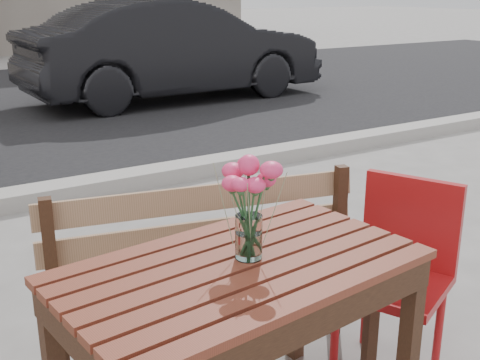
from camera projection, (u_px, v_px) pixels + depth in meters
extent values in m
cube|color=#9B9793|center=(15.00, 199.00, 4.23)|extent=(30.00, 0.25, 0.12)
cube|color=maroon|center=(241.00, 267.00, 1.83)|extent=(1.16, 0.76, 0.03)
cube|color=black|center=(409.00, 346.00, 2.02)|extent=(0.06, 0.06, 0.65)
cube|color=black|center=(297.00, 285.00, 2.44)|extent=(0.06, 0.06, 0.65)
cube|color=#90694A|center=(219.00, 287.00, 2.25)|extent=(1.33, 0.61, 0.03)
cube|color=#90694A|center=(204.00, 216.00, 2.36)|extent=(1.26, 0.30, 0.35)
cube|color=black|center=(372.00, 324.00, 2.37)|extent=(0.05, 0.05, 0.42)
cube|color=black|center=(55.00, 299.00, 2.20)|extent=(0.05, 0.05, 0.78)
cube|color=black|center=(338.00, 253.00, 2.58)|extent=(0.05, 0.05, 0.78)
cube|color=#9F1315|center=(392.00, 284.00, 2.30)|extent=(0.51, 0.51, 0.04)
cube|color=#9F1315|center=(411.00, 221.00, 2.38)|extent=(0.19, 0.37, 0.37)
cylinder|color=#9F1315|center=(335.00, 337.00, 2.32)|extent=(0.03, 0.03, 0.38)
cylinder|color=#9F1315|center=(366.00, 304.00, 2.57)|extent=(0.03, 0.03, 0.38)
cylinder|color=#9F1315|center=(439.00, 325.00, 2.41)|extent=(0.03, 0.03, 0.38)
cylinder|color=white|center=(249.00, 237.00, 1.84)|extent=(0.08, 0.08, 0.14)
cylinder|color=#2D6235|center=(249.00, 216.00, 1.82)|extent=(0.05, 0.05, 0.28)
imported|color=black|center=(174.00, 50.00, 8.23)|extent=(4.14, 1.53, 1.35)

